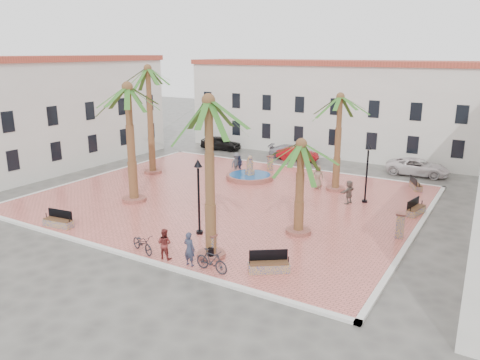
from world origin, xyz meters
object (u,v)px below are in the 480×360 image
at_px(pedestrian_east, 349,192).
at_px(car_black, 221,143).
at_px(pedestrian_fountain_b, 239,163).
at_px(car_white, 418,167).
at_px(bench_se, 269,266).
at_px(bollard_n, 270,163).
at_px(bollard_se, 212,245).
at_px(litter_bin, 211,254).
at_px(palm_ne, 340,108).
at_px(bench_e, 416,210).
at_px(bicycle_b, 212,261).
at_px(palm_nw, 148,79).
at_px(lamppost_e, 368,163).
at_px(car_silver, 291,152).
at_px(fountain, 250,176).
at_px(car_red, 298,154).
at_px(palm_s, 209,118).
at_px(bollard_e, 400,225).
at_px(pedestrian_fountain_a, 318,177).
at_px(palm_e, 301,157).
at_px(pedestrian_north, 236,163).
at_px(cyclist_b, 164,244).
at_px(bench_s, 58,222).
at_px(palm_sw, 128,101).
at_px(lamppost_s, 198,184).
at_px(bicycle_a, 142,243).
at_px(cyclist_a, 189,249).

xyz_separation_m(pedestrian_east, car_black, (-18.10, 11.50, -0.23)).
bearing_deg(pedestrian_fountain_b, car_white, 55.30).
bearing_deg(bench_se, bollard_n, 81.75).
relative_size(bollard_se, litter_bin, 1.99).
distance_m(palm_ne, pedestrian_east, 6.38).
height_order(bench_e, bicycle_b, bicycle_b).
relative_size(palm_nw, bench_se, 4.70).
height_order(lamppost_e, car_white, lamppost_e).
bearing_deg(pedestrian_east, car_silver, -126.15).
xyz_separation_m(fountain, car_black, (-8.98, 9.35, 0.33)).
relative_size(fountain, car_red, 0.97).
relative_size(fountain, litter_bin, 6.27).
distance_m(palm_s, car_black, 28.64).
xyz_separation_m(bollard_e, pedestrian_fountain_a, (-7.75, 6.98, 0.16)).
bearing_deg(lamppost_e, palm_s, -107.82).
relative_size(fountain, pedestrian_fountain_b, 2.51).
xyz_separation_m(palm_e, palm_ne, (-1.18, 9.55, 1.73)).
height_order(fountain, car_white, fountain).
bearing_deg(bollard_n, car_black, 146.76).
xyz_separation_m(palm_s, pedestrian_fountain_b, (-7.79, 15.77, -6.37)).
height_order(pedestrian_north, car_red, pedestrian_north).
relative_size(bollard_e, pedestrian_east, 0.89).
relative_size(palm_nw, palm_e, 1.65).
xyz_separation_m(fountain, litter_bin, (6.07, -14.59, 0.04)).
xyz_separation_m(fountain, cyclist_b, (3.96, -15.66, 0.53)).
xyz_separation_m(pedestrian_east, car_white, (2.44, 11.18, -0.26)).
bearing_deg(pedestrian_fountain_a, bench_e, -37.42).
height_order(bollard_se, pedestrian_east, pedestrian_east).
height_order(palm_s, bench_s, palm_s).
distance_m(palm_sw, lamppost_s, 8.98).
height_order(bench_s, car_silver, car_silver).
bearing_deg(car_red, car_black, 81.75).
xyz_separation_m(cyclist_b, bicycle_b, (2.89, 0.00, -0.24)).
distance_m(bicycle_a, pedestrian_fountain_b, 17.73).
bearing_deg(bollard_e, palm_s, -135.68).
height_order(car_black, car_red, car_black).
height_order(lamppost_s, pedestrian_fountain_a, lamppost_s).
bearing_deg(palm_nw, cyclist_b, -46.91).
height_order(bollard_e, cyclist_b, cyclist_b).
distance_m(lamppost_s, cyclist_b, 4.29).
bearing_deg(cyclist_b, palm_ne, -109.02).
bearing_deg(bicycle_a, palm_nw, 57.70).
height_order(bollard_e, litter_bin, bollard_e).
height_order(bench_e, cyclist_a, cyclist_a).
relative_size(car_red, car_silver, 0.90).
xyz_separation_m(palm_sw, bicycle_a, (6.54, -6.30, -6.53)).
bearing_deg(palm_e, car_black, 133.47).
bearing_deg(litter_bin, cyclist_b, -153.02).
bearing_deg(bench_e, lamppost_s, 146.21).
relative_size(bollard_se, pedestrian_fountain_b, 0.80).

